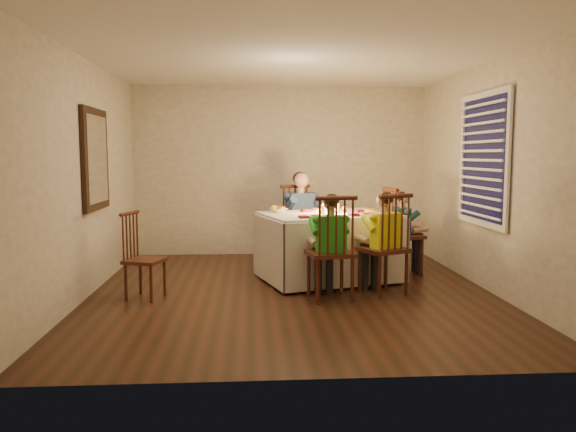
{
  "coord_description": "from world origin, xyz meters",
  "views": [
    {
      "loc": [
        -0.46,
        -6.23,
        1.55
      ],
      "look_at": [
        -0.03,
        0.15,
        0.85
      ],
      "focal_mm": 35.0,
      "sensor_mm": 36.0,
      "label": 1
    }
  ],
  "objects": [
    {
      "name": "wall_right",
      "position": [
        2.25,
        0.0,
        1.3
      ],
      "size": [
        0.02,
        5.0,
        2.6
      ],
      "primitive_type": "cube",
      "color": "beige",
      "rests_on": "ground"
    },
    {
      "name": "setting_yellow",
      "position": [
        0.93,
        0.34,
        0.84
      ],
      "size": [
        0.32,
        0.32,
        0.02
      ],
      "primitive_type": "cylinder",
      "rotation": [
        0.0,
        0.0,
        0.29
      ],
      "color": "white",
      "rests_on": "dining_table"
    },
    {
      "name": "child_teal",
      "position": [
        1.52,
        0.9,
        0.0
      ],
      "size": [
        0.39,
        0.42,
        1.08
      ],
      "primitive_type": null,
      "rotation": [
        0.0,
        0.0,
        1.77
      ],
      "color": "#1B3E45",
      "rests_on": "ground"
    },
    {
      "name": "wall_back",
      "position": [
        0.0,
        2.5,
        1.3
      ],
      "size": [
        4.5,
        0.02,
        2.6
      ],
      "primitive_type": "cube",
      "color": "beige",
      "rests_on": "ground"
    },
    {
      "name": "setting_teal",
      "position": [
        1.07,
        0.78,
        0.84
      ],
      "size": [
        0.32,
        0.32,
        0.02
      ],
      "primitive_type": "cylinder",
      "rotation": [
        0.0,
        0.0,
        0.29
      ],
      "color": "white",
      "rests_on": "dining_table"
    },
    {
      "name": "chair_adult",
      "position": [
        0.24,
        1.46,
        0.0
      ],
      "size": [
        0.59,
        0.58,
        1.14
      ],
      "primitive_type": null,
      "rotation": [
        0.0,
        0.0,
        0.36
      ],
      "color": "#3B1610",
      "rests_on": "ground"
    },
    {
      "name": "ground",
      "position": [
        0.0,
        0.0,
        0.0
      ],
      "size": [
        5.0,
        5.0,
        0.0
      ],
      "primitive_type": "plane",
      "color": "black",
      "rests_on": "ground"
    },
    {
      "name": "setting_adult",
      "position": [
        0.41,
        0.86,
        0.84
      ],
      "size": [
        0.32,
        0.32,
        0.02
      ],
      "primitive_type": "cylinder",
      "rotation": [
        0.0,
        0.0,
        0.29
      ],
      "color": "white",
      "rests_on": "dining_table"
    },
    {
      "name": "window_blinds",
      "position": [
        2.21,
        0.1,
        1.5
      ],
      "size": [
        0.07,
        1.34,
        1.54
      ],
      "color": "black",
      "rests_on": "wall_right"
    },
    {
      "name": "chair_extra",
      "position": [
        -1.61,
        -0.18,
        0.0
      ],
      "size": [
        0.47,
        0.48,
        0.94
      ],
      "primitive_type": null,
      "rotation": [
        0.0,
        0.0,
        1.26
      ],
      "color": "#3B1610",
      "rests_on": "ground"
    },
    {
      "name": "candle_right",
      "position": [
        0.61,
        0.62,
        0.88
      ],
      "size": [
        0.06,
        0.06,
        0.1
      ],
      "primitive_type": "cylinder",
      "color": "white",
      "rests_on": "dining_table"
    },
    {
      "name": "chair_end",
      "position": [
        1.52,
        0.9,
        0.0
      ],
      "size": [
        0.53,
        0.55,
        1.14
      ],
      "primitive_type": null,
      "rotation": [
        0.0,
        0.0,
        1.77
      ],
      "color": "#3B1610",
      "rests_on": "ground"
    },
    {
      "name": "chair_near_right",
      "position": [
        1.01,
        -0.14,
        0.0
      ],
      "size": [
        0.61,
        0.6,
        1.14
      ],
      "primitive_type": null,
      "rotation": [
        0.0,
        0.0,
        3.59
      ],
      "color": "#3B1610",
      "rests_on": "ground"
    },
    {
      "name": "wall_left",
      "position": [
        -2.25,
        0.0,
        1.3
      ],
      "size": [
        0.02,
        5.0,
        2.6
      ],
      "primitive_type": "cube",
      "color": "beige",
      "rests_on": "ground"
    },
    {
      "name": "orange_fruit",
      "position": [
        0.71,
        0.71,
        0.87
      ],
      "size": [
        0.08,
        0.08,
        0.08
      ],
      "primitive_type": "sphere",
      "color": "orange",
      "rests_on": "dining_table"
    },
    {
      "name": "serving_bowl",
      "position": [
        -0.11,
        0.77,
        0.86
      ],
      "size": [
        0.28,
        0.28,
        0.05
      ],
      "primitive_type": "imported",
      "rotation": [
        0.0,
        0.0,
        0.49
      ],
      "color": "white",
      "rests_on": "dining_table"
    },
    {
      "name": "candle_left",
      "position": [
        0.43,
        0.57,
        0.88
      ],
      "size": [
        0.06,
        0.06,
        0.1
      ],
      "primitive_type": "cylinder",
      "color": "white",
      "rests_on": "dining_table"
    },
    {
      "name": "child_green",
      "position": [
        0.39,
        -0.36,
        0.0
      ],
      "size": [
        0.45,
        0.42,
        1.15
      ],
      "primitive_type": null,
      "rotation": [
        0.0,
        0.0,
        3.3
      ],
      "color": "green",
      "rests_on": "ground"
    },
    {
      "name": "dining_table",
      "position": [
        0.5,
        0.59,
        0.59
      ],
      "size": [
        1.85,
        1.55,
        0.8
      ],
      "rotation": [
        0.0,
        0.0,
        0.29
      ],
      "color": "white",
      "rests_on": "ground"
    },
    {
      "name": "ceiling",
      "position": [
        0.0,
        0.0,
        2.6
      ],
      "size": [
        5.0,
        5.0,
        0.0
      ],
      "primitive_type": "plane",
      "color": "white",
      "rests_on": "wall_back"
    },
    {
      "name": "wall_mirror",
      "position": [
        -2.22,
        0.3,
        1.5
      ],
      "size": [
        0.06,
        0.95,
        1.15
      ],
      "color": "black",
      "rests_on": "wall_left"
    },
    {
      "name": "child_yellow",
      "position": [
        1.01,
        -0.14,
        0.0
      ],
      "size": [
        0.52,
        0.5,
        1.15
      ],
      "primitive_type": null,
      "rotation": [
        0.0,
        0.0,
        3.59
      ],
      "color": "#F8F31A",
      "rests_on": "ground"
    },
    {
      "name": "chair_near_left",
      "position": [
        0.39,
        -0.36,
        0.0
      ],
      "size": [
        0.53,
        0.51,
        1.14
      ],
      "primitive_type": null,
      "rotation": [
        0.0,
        0.0,
        3.3
      ],
      "color": "#3B1610",
      "rests_on": "ground"
    },
    {
      "name": "setting_green",
      "position": [
        0.32,
        0.15,
        0.84
      ],
      "size": [
        0.32,
        0.32,
        0.02
      ],
      "primitive_type": "cylinder",
      "rotation": [
        0.0,
        0.0,
        0.29
      ],
      "color": "white",
      "rests_on": "dining_table"
    },
    {
      "name": "adult",
      "position": [
        0.24,
        1.46,
        0.0
      ],
      "size": [
        0.62,
        0.6,
        1.32
      ],
      "primitive_type": null,
      "rotation": [
        0.0,
        0.0,
        0.36
      ],
      "color": "navy",
      "rests_on": "ground"
    },
    {
      "name": "squash",
      "position": [
        -0.17,
        0.74,
        0.88
      ],
      "size": [
        0.09,
        0.09,
        0.09
      ],
      "primitive_type": "sphere",
      "color": "yellow",
      "rests_on": "dining_table"
    }
  ]
}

